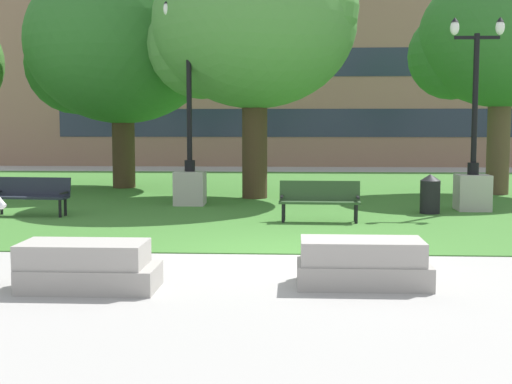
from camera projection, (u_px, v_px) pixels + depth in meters
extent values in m
plane|color=#A3A09B|center=(287.00, 255.00, 12.02)|extent=(140.00, 140.00, 0.00)
cube|color=#3D752D|center=(290.00, 195.00, 21.96)|extent=(40.00, 20.00, 0.02)
cube|color=#9E9991|center=(90.00, 278.00, 9.52)|extent=(1.80, 0.90, 0.32)
cube|color=#A6A098|center=(84.00, 254.00, 9.49)|extent=(1.66, 0.83, 0.32)
cube|color=#9E9991|center=(363.00, 274.00, 9.74)|extent=(1.80, 0.90, 0.32)
cube|color=#A6A098|center=(362.00, 251.00, 9.71)|extent=(1.66, 0.83, 0.32)
cube|color=#284723|center=(320.00, 202.00, 15.77)|extent=(1.81, 0.50, 0.05)
cube|color=#284723|center=(320.00, 191.00, 16.00)|extent=(1.80, 0.18, 0.46)
cube|color=black|center=(282.00, 197.00, 15.83)|extent=(0.07, 0.40, 0.04)
cube|color=black|center=(358.00, 197.00, 15.69)|extent=(0.07, 0.40, 0.04)
cylinder|color=black|center=(283.00, 213.00, 15.71)|extent=(0.07, 0.07, 0.41)
cylinder|color=black|center=(356.00, 214.00, 15.57)|extent=(0.07, 0.07, 0.41)
cylinder|color=black|center=(284.00, 212.00, 16.02)|extent=(0.07, 0.07, 0.41)
cylinder|color=black|center=(355.00, 212.00, 15.88)|extent=(0.07, 0.07, 0.41)
cube|color=#1E232D|center=(30.00, 197.00, 16.80)|extent=(1.83, 0.57, 0.05)
cube|color=#1E232D|center=(34.00, 187.00, 17.03)|extent=(1.80, 0.26, 0.46)
cube|color=black|center=(64.00, 193.00, 16.69)|extent=(0.09, 0.40, 0.04)
cylinder|color=black|center=(60.00, 209.00, 16.57)|extent=(0.07, 0.07, 0.41)
cylinder|color=black|center=(2.00, 206.00, 17.09)|extent=(0.07, 0.07, 0.41)
cylinder|color=black|center=(65.00, 207.00, 16.88)|extent=(0.07, 0.07, 0.41)
cube|color=#ADA89E|center=(190.00, 188.00, 19.09)|extent=(0.80, 0.80, 0.90)
cylinder|color=black|center=(190.00, 166.00, 19.03)|extent=(0.28, 0.28, 0.30)
cylinder|color=black|center=(189.00, 94.00, 18.85)|extent=(0.14, 0.14, 4.13)
cube|color=black|center=(188.00, 18.00, 18.66)|extent=(1.10, 0.08, 0.08)
ellipsoid|color=white|center=(168.00, 9.00, 18.66)|extent=(0.22, 0.22, 0.36)
cone|color=black|center=(167.00, 1.00, 18.64)|extent=(0.20, 0.20, 0.13)
ellipsoid|color=white|center=(209.00, 9.00, 18.60)|extent=(0.22, 0.22, 0.36)
cone|color=black|center=(209.00, 1.00, 18.58)|extent=(0.20, 0.20, 0.13)
cube|color=#ADA89E|center=(472.00, 193.00, 17.90)|extent=(0.80, 0.80, 0.90)
cylinder|color=black|center=(473.00, 169.00, 17.84)|extent=(0.28, 0.28, 0.30)
cylinder|color=black|center=(475.00, 105.00, 17.68)|extent=(0.14, 0.14, 3.49)
cube|color=black|center=(477.00, 38.00, 17.52)|extent=(1.10, 0.08, 0.08)
ellipsoid|color=white|center=(455.00, 28.00, 17.53)|extent=(0.22, 0.22, 0.36)
cone|color=black|center=(455.00, 20.00, 17.51)|extent=(0.20, 0.20, 0.13)
ellipsoid|color=white|center=(500.00, 27.00, 17.47)|extent=(0.22, 0.22, 0.36)
cone|color=black|center=(500.00, 19.00, 17.45)|extent=(0.20, 0.20, 0.13)
cylinder|color=brown|center=(498.00, 139.00, 21.84)|extent=(0.69, 0.69, 3.41)
ellipsoid|color=#2D6B28|center=(502.00, 37.00, 21.54)|extent=(4.98, 4.98, 4.24)
sphere|color=#2D6B28|center=(452.00, 56.00, 22.16)|extent=(2.74, 2.74, 2.74)
cylinder|color=#42301E|center=(123.00, 142.00, 24.05)|extent=(0.76, 0.76, 3.12)
ellipsoid|color=#2D6B28|center=(122.00, 42.00, 23.73)|extent=(6.37, 6.37, 5.41)
sphere|color=#2D6B28|center=(76.00, 63.00, 24.51)|extent=(3.50, 3.50, 3.50)
sphere|color=#2D6B28|center=(165.00, 30.00, 22.98)|extent=(3.18, 3.18, 3.18)
cylinder|color=#42301E|center=(255.00, 138.00, 20.71)|extent=(0.73, 0.73, 3.48)
ellipsoid|color=#4C893D|center=(255.00, 21.00, 20.38)|extent=(5.86, 5.86, 4.98)
sphere|color=#4C893D|center=(202.00, 45.00, 21.11)|extent=(3.22, 3.22, 3.22)
sphere|color=#4C893D|center=(306.00, 7.00, 19.69)|extent=(2.93, 2.93, 2.93)
cylinder|color=black|center=(430.00, 197.00, 17.29)|extent=(0.48, 0.48, 0.80)
cone|color=black|center=(430.00, 177.00, 17.24)|extent=(0.49, 0.49, 0.16)
cube|color=#8E6B56|center=(294.00, 75.00, 35.91)|extent=(31.81, 1.00, 9.24)
cube|color=#232D3D|center=(294.00, 123.00, 35.64)|extent=(23.86, 0.03, 1.40)
cube|color=#232D3D|center=(294.00, 62.00, 35.34)|extent=(23.86, 0.03, 1.40)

